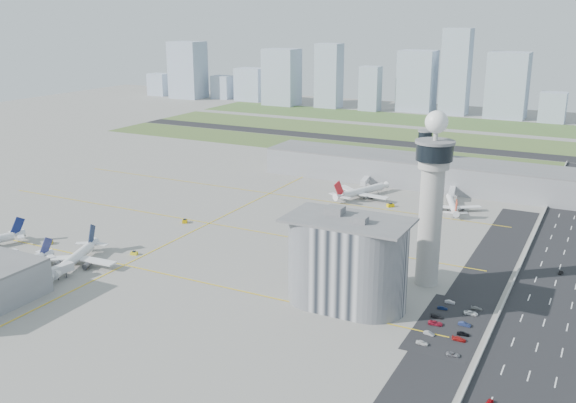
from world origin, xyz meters
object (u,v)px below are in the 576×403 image
at_px(jet_bridge_far_1, 453,191).
at_px(car_lot_11, 477,308).
at_px(tug_1, 71,261).
at_px(car_lot_3, 437,316).
at_px(car_hw_4, 568,187).
at_px(car_lot_1, 429,333).
at_px(airplane_far_a, 363,186).
at_px(airplane_far_b, 453,201).
at_px(jet_bridge_near_2, 39,280).
at_px(tug_4, 390,205).
at_px(tug_2, 134,253).
at_px(car_hw_0, 489,403).
at_px(secondary_tower, 424,153).
at_px(car_lot_7, 459,339).
at_px(car_hw_1, 561,272).
at_px(car_lot_10, 471,313).
at_px(car_lot_9, 465,324).
at_px(car_lot_8, 463,334).
at_px(airplane_near_b, 10,260).
at_px(tug_5, 437,203).
at_px(car_lot_2, 435,323).
at_px(tug_3, 185,221).
at_px(car_lot_4, 443,308).
at_px(airplane_near_c, 72,254).
at_px(control_tower, 432,193).
at_px(car_lot_0, 422,343).
at_px(admin_building, 347,262).
at_px(jet_bridge_far_0, 367,180).
at_px(car_lot_6, 453,354).
at_px(car_lot_5, 450,302).
at_px(tug_0, 50,242).

bearing_deg(jet_bridge_far_1, car_lot_11, 6.70).
xyz_separation_m(tug_1, car_lot_11, (154.01, 32.00, -0.26)).
relative_size(car_lot_3, car_hw_4, 1.15).
bearing_deg(car_lot_1, airplane_far_a, 38.28).
bearing_deg(airplane_far_b, jet_bridge_near_2, 126.84).
relative_size(tug_4, car_lot_3, 0.87).
xyz_separation_m(tug_2, car_hw_0, (152.09, -42.02, -0.17)).
xyz_separation_m(secondary_tower, car_lot_1, (53.93, -181.18, -18.23)).
bearing_deg(car_lot_7, airplane_far_b, 14.43).
bearing_deg(car_hw_1, car_lot_10, -108.42).
height_order(airplane_far_a, jet_bridge_far_1, airplane_far_a).
bearing_deg(car_lot_9, jet_bridge_near_2, 107.13).
bearing_deg(car_lot_8, airplane_near_b, 91.64).
distance_m(tug_4, tug_5, 25.25).
bearing_deg(tug_2, car_lot_2, -109.52).
height_order(car_lot_1, car_lot_3, car_lot_3).
bearing_deg(tug_1, tug_3, 75.66).
bearing_deg(car_hw_1, car_lot_3, -113.10).
relative_size(airplane_near_b, car_lot_2, 7.40).
bearing_deg(car_hw_4, tug_4, -140.07).
relative_size(jet_bridge_far_1, car_lot_7, 3.27).
bearing_deg(car_lot_4, car_hw_4, -14.65).
distance_m(airplane_near_c, tug_3, 66.99).
height_order(airplane_far_b, car_lot_7, airplane_far_b).
xyz_separation_m(jet_bridge_near_2, car_hw_0, (160.77, -0.17, -2.21)).
distance_m(car_lot_9, car_hw_1, 65.03).
xyz_separation_m(control_tower, car_lot_0, (11.73, -46.14, -34.39)).
relative_size(admin_building, jet_bridge_far_0, 3.00).
height_order(secondary_tower, car_lot_6, secondary_tower).
xyz_separation_m(tug_4, car_lot_7, (64.69, -126.82, -0.42)).
bearing_deg(tug_3, car_hw_0, -57.92).
relative_size(control_tower, secondary_tower, 2.02).
relative_size(car_lot_1, car_hw_4, 0.98).
relative_size(jet_bridge_far_0, car_lot_1, 4.00).
relative_size(tug_5, car_lot_9, 0.83).
bearing_deg(tug_4, tug_5, -99.22).
bearing_deg(airplane_near_c, jet_bridge_near_2, -9.84).
bearing_deg(jet_bridge_near_2, car_lot_5, -57.97).
relative_size(car_lot_3, car_hw_0, 1.09).
distance_m(secondary_tower, tug_4, 56.72).
height_order(car_lot_10, car_hw_4, car_lot_10).
height_order(tug_0, car_lot_10, tug_0).
bearing_deg(control_tower, car_lot_11, -33.76).
height_order(car_lot_2, car_lot_6, car_lot_2).
bearing_deg(car_lot_0, airplane_far_b, 12.16).
bearing_deg(car_lot_1, car_hw_4, 3.32).
bearing_deg(car_lot_11, tug_4, 24.73).
height_order(tug_4, car_lot_0, tug_4).
distance_m(jet_bridge_far_1, car_lot_1, 166.29).
distance_m(secondary_tower, tug_3, 149.67).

